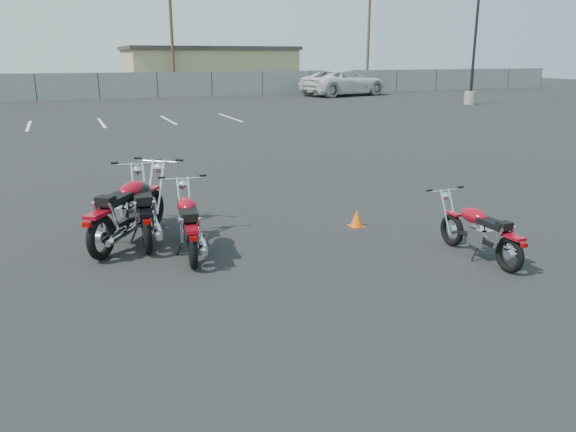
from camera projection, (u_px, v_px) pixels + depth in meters
name	position (u px, v px, depth m)	size (l,w,h in m)	color
ground	(291.00, 274.00, 7.72)	(120.00, 120.00, 0.00)	black
motorcycle_front_red	(129.00, 210.00, 8.89)	(1.78, 2.20, 1.17)	black
motorcycle_second_black	(144.00, 209.00, 9.07)	(0.88, 2.27, 1.11)	black
motorcycle_third_red	(189.00, 224.00, 8.44)	(0.79, 2.04, 1.00)	black
motorcycle_rear_red	(480.00, 232.00, 8.22)	(0.70, 1.81, 0.89)	black
training_cone_near	(357.00, 218.00, 9.85)	(0.25, 0.25, 0.30)	#F2530C
light_pole_east	(473.00, 60.00, 34.12)	(0.80, 0.70, 10.32)	gray
chainlink_fence	(99.00, 86.00, 38.67)	(80.06, 0.06, 1.80)	slate
tan_building_east	(208.00, 68.00, 50.04)	(14.40, 9.40, 3.70)	tan
utility_pole_c	(172.00, 32.00, 43.36)	(1.80, 0.24, 9.00)	#44301F
utility_pole_d	(369.00, 36.00, 50.74)	(1.80, 0.24, 9.00)	#44301F
parking_line_stripes	(66.00, 124.00, 24.64)	(15.12, 4.00, 0.01)	silver
white_van	(344.00, 75.00, 42.31)	(7.97, 3.19, 3.03)	silver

